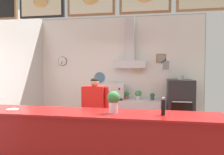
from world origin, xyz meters
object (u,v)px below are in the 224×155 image
potted_thyme (138,94)px  pepper_grinder (163,106)px  potted_basil (152,96)px  pizza_oven (180,110)px  potted_oregano (127,95)px  condiment_plate (12,109)px  espresso_machine (114,91)px  basil_vase (113,101)px  shop_worker (95,113)px

potted_thyme → pepper_grinder: size_ratio=0.91×
potted_thyme → potted_basil: size_ratio=1.35×
pizza_oven → potted_thyme: pizza_oven is taller
potted_oregano → pepper_grinder: (0.82, -2.61, 0.18)m
potted_thyme → condiment_plate: potted_thyme is taller
espresso_machine → basil_vase: 2.61m
shop_worker → pizza_oven: bearing=-141.8°
potted_oregano → pepper_grinder: size_ratio=0.77×
potted_oregano → potted_thyme: bearing=-1.6°
espresso_machine → pepper_grinder: pepper_grinder is taller
pizza_oven → shop_worker: size_ratio=1.02×
potted_thyme → basil_vase: bearing=-93.6°
potted_oregano → espresso_machine: bearing=-176.3°
pizza_oven → potted_oregano: (-1.30, 0.15, 0.31)m
pepper_grinder → condiment_plate: bearing=-179.4°
espresso_machine → potted_oregano: espresso_machine is taller
basil_vase → condiment_plate: basil_vase is taller
potted_thyme → potted_oregano: size_ratio=1.18×
potted_thyme → potted_oregano: 0.30m
pizza_oven → potted_basil: 0.73m
shop_worker → pepper_grinder: 1.94m
potted_basil → pepper_grinder: size_ratio=0.68×
potted_basil → condiment_plate: (-2.06, -2.63, 0.08)m
pizza_oven → potted_thyme: size_ratio=6.83×
shop_worker → potted_oregano: bearing=-105.0°
espresso_machine → potted_basil: espresso_machine is taller
potted_basil → shop_worker: bearing=-132.6°
espresso_machine → basil_vase: basil_vase is taller
pizza_oven → shop_worker: 2.11m
espresso_machine → basil_vase: size_ratio=1.76×
pizza_oven → espresso_machine: bearing=175.3°
potted_oregano → basil_vase: 2.60m
shop_worker → potted_oregano: shop_worker is taller
espresso_machine → basil_vase: (0.45, -2.57, 0.14)m
potted_basil → potted_oregano: bearing=179.6°
potted_thyme → potted_basil: bearing=0.7°
potted_thyme → pepper_grinder: bearing=-78.7°
shop_worker → potted_thyme: shop_worker is taller
basil_vase → pepper_grinder: basil_vase is taller
shop_worker → potted_oregano: (0.50, 1.25, 0.23)m
espresso_machine → condiment_plate: (-1.10, -2.62, -0.02)m
potted_basil → pepper_grinder: pepper_grinder is taller
potted_basil → condiment_plate: condiment_plate is taller
potted_thyme → condiment_plate: 3.14m
espresso_machine → potted_basil: size_ratio=3.26×
shop_worker → pepper_grinder: shop_worker is taller
potted_basil → espresso_machine: bearing=-179.0°
potted_thyme → shop_worker: bearing=-122.7°
espresso_machine → potted_oregano: size_ratio=2.85×
pizza_oven → basil_vase: pizza_oven is taller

